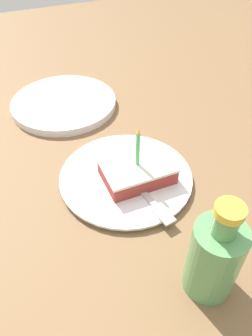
{
  "coord_description": "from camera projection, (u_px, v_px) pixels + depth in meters",
  "views": [
    {
      "loc": [
        -0.42,
        0.19,
        0.48
      ],
      "look_at": [
        0.02,
        -0.0,
        0.03
      ],
      "focal_mm": 35.0,
      "sensor_mm": 36.0,
      "label": 1
    }
  ],
  "objects": [
    {
      "name": "cake_slice",
      "position": [
        137.0,
        170.0,
        0.66
      ],
      "size": [
        0.1,
        0.14,
        0.12
      ],
      "color": "#99332D",
      "rests_on": "plate"
    },
    {
      "name": "plate",
      "position": [
        126.0,
        177.0,
        0.68
      ],
      "size": [
        0.27,
        0.27,
        0.01
      ],
      "color": "silver",
      "rests_on": "ground_plane"
    },
    {
      "name": "fork",
      "position": [
        145.0,
        194.0,
        0.63
      ],
      "size": [
        0.19,
        0.05,
        0.0
      ],
      "color": "#B2B2B7",
      "rests_on": "plate"
    },
    {
      "name": "bottle",
      "position": [
        214.0,
        257.0,
        0.47
      ],
      "size": [
        0.08,
        0.08,
        0.18
      ],
      "color": "#599959",
      "rests_on": "ground_plane"
    },
    {
      "name": "ground_plane",
      "position": [
        130.0,
        194.0,
        0.68
      ],
      "size": [
        2.4,
        2.4,
        0.04
      ],
      "color": "brown",
      "rests_on": "ground"
    },
    {
      "name": "side_plate",
      "position": [
        64.0,
        103.0,
        0.88
      ],
      "size": [
        0.28,
        0.28,
        0.02
      ],
      "color": "silver",
      "rests_on": "ground_plane"
    }
  ]
}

